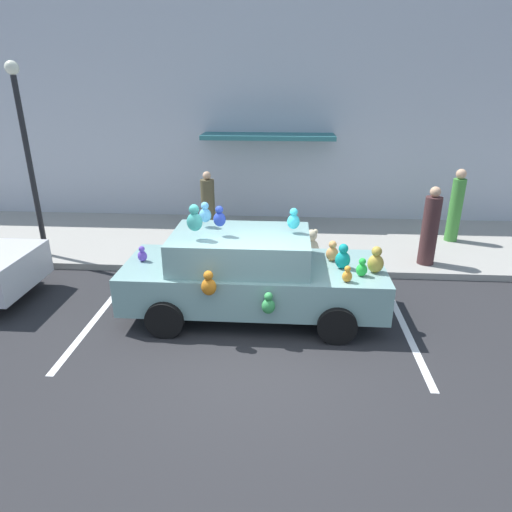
{
  "coord_description": "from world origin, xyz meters",
  "views": [
    {
      "loc": [
        0.47,
        -5.96,
        4.01
      ],
      "look_at": [
        -0.07,
        1.86,
        0.9
      ],
      "focal_mm": 31.41,
      "sensor_mm": 36.0,
      "label": 1
    }
  ],
  "objects_px": {
    "street_lamp_post": "(26,144)",
    "pedestrian_walking_past": "(456,207)",
    "pedestrian_near_shopfront": "(208,205)",
    "pedestrian_by_lamp": "(430,229)",
    "teddy_bear_on_sidewalk": "(311,245)",
    "plush_covered_car": "(251,274)"
  },
  "relations": [
    {
      "from": "teddy_bear_on_sidewalk",
      "to": "street_lamp_post",
      "type": "xyz_separation_m",
      "value": [
        -6.21,
        -0.21,
        2.23
      ]
    },
    {
      "from": "plush_covered_car",
      "to": "pedestrian_by_lamp",
      "type": "xyz_separation_m",
      "value": [
        3.74,
        2.32,
        0.16
      ]
    },
    {
      "from": "teddy_bear_on_sidewalk",
      "to": "pedestrian_walking_past",
      "type": "bearing_deg",
      "value": 22.2
    },
    {
      "from": "pedestrian_walking_past",
      "to": "street_lamp_post",
      "type": "bearing_deg",
      "value": -170.24
    },
    {
      "from": "plush_covered_car",
      "to": "street_lamp_post",
      "type": "xyz_separation_m",
      "value": [
        -5.03,
        2.24,
        1.9
      ]
    },
    {
      "from": "teddy_bear_on_sidewalk",
      "to": "pedestrian_near_shopfront",
      "type": "xyz_separation_m",
      "value": [
        -2.64,
        1.62,
        0.44
      ]
    },
    {
      "from": "teddy_bear_on_sidewalk",
      "to": "street_lamp_post",
      "type": "distance_m",
      "value": 6.6
    },
    {
      "from": "teddy_bear_on_sidewalk",
      "to": "street_lamp_post",
      "type": "relative_size",
      "value": 0.17
    },
    {
      "from": "plush_covered_car",
      "to": "teddy_bear_on_sidewalk",
      "type": "relative_size",
      "value": 6.45
    },
    {
      "from": "plush_covered_car",
      "to": "pedestrian_near_shopfront",
      "type": "relative_size",
      "value": 2.74
    },
    {
      "from": "plush_covered_car",
      "to": "pedestrian_by_lamp",
      "type": "height_order",
      "value": "plush_covered_car"
    },
    {
      "from": "street_lamp_post",
      "to": "pedestrian_walking_past",
      "type": "distance_m",
      "value": 10.13
    },
    {
      "from": "pedestrian_by_lamp",
      "to": "street_lamp_post",
      "type": "bearing_deg",
      "value": -179.49
    },
    {
      "from": "pedestrian_walking_past",
      "to": "plush_covered_car",
      "type": "bearing_deg",
      "value": -140.74
    },
    {
      "from": "street_lamp_post",
      "to": "pedestrian_walking_past",
      "type": "xyz_separation_m",
      "value": [
        9.84,
        1.69,
        -1.68
      ]
    },
    {
      "from": "pedestrian_near_shopfront",
      "to": "pedestrian_by_lamp",
      "type": "bearing_deg",
      "value": -18.64
    },
    {
      "from": "plush_covered_car",
      "to": "pedestrian_by_lamp",
      "type": "bearing_deg",
      "value": 31.85
    },
    {
      "from": "pedestrian_near_shopfront",
      "to": "pedestrian_walking_past",
      "type": "distance_m",
      "value": 6.28
    },
    {
      "from": "plush_covered_car",
      "to": "street_lamp_post",
      "type": "bearing_deg",
      "value": 155.96
    },
    {
      "from": "street_lamp_post",
      "to": "pedestrian_near_shopfront",
      "type": "height_order",
      "value": "street_lamp_post"
    },
    {
      "from": "pedestrian_walking_past",
      "to": "pedestrian_near_shopfront",
      "type": "bearing_deg",
      "value": 178.76
    },
    {
      "from": "plush_covered_car",
      "to": "pedestrian_by_lamp",
      "type": "distance_m",
      "value": 4.4
    }
  ]
}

